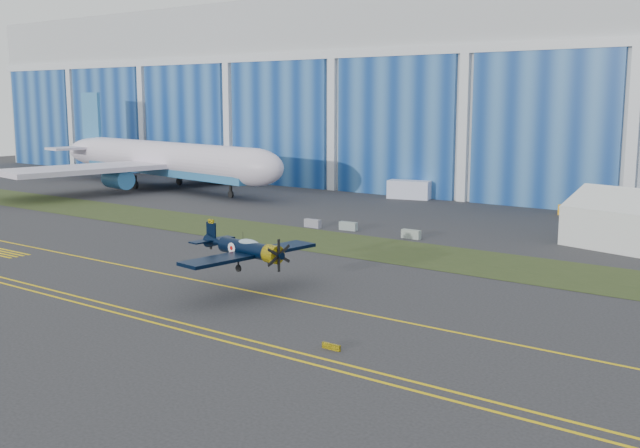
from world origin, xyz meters
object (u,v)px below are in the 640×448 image
Objects in this scene: warbird at (246,249)px; tug at (569,210)px; jetliner at (165,122)px; shipping_container at (409,190)px.

warbird is 5.77× the size of tug.
shipping_container is at bearing 26.39° from jetliner.
shipping_container is 2.78× the size of tug.
tug is at bearing 18.18° from jetliner.
warbird is 51.20m from tug.
jetliner reaches higher than tug.
jetliner reaches higher than shipping_container.
tug is (23.30, -1.96, -0.67)m from shipping_container.
jetliner is at bearing -156.21° from tug.
warbird is at bearing -28.00° from jetliner.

